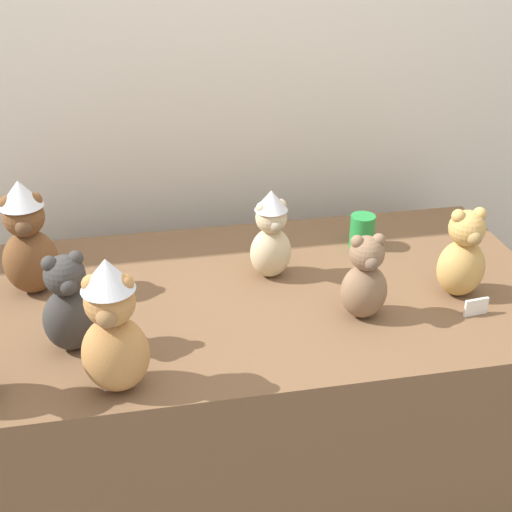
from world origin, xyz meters
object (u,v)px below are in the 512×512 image
object	(u,v)px
teddy_bear_caramel	(113,328)
teddy_bear_sand	(271,235)
teddy_bear_honey	(463,256)
display_table	(256,397)
teddy_bear_mocha	(365,279)
teddy_bear_chestnut	(27,239)
party_cup_green	(362,231)
teddy_bear_charcoal	(69,305)

from	to	relation	value
teddy_bear_caramel	teddy_bear_sand	world-z (taller)	teddy_bear_caramel
teddy_bear_honey	teddy_bear_sand	distance (m)	0.55
display_table	teddy_bear_sand	size ratio (longest dim) A/B	6.19
teddy_bear_sand	teddy_bear_honey	bearing A→B (deg)	-33.49
teddy_bear_mocha	teddy_bear_caramel	bearing A→B (deg)	-163.29
teddy_bear_chestnut	teddy_bear_honey	bearing A→B (deg)	-16.72
teddy_bear_honey	teddy_bear_sand	bearing A→B (deg)	156.00
display_table	teddy_bear_chestnut	size ratio (longest dim) A/B	4.99
party_cup_green	display_table	bearing A→B (deg)	-150.83
teddy_bear_charcoal	party_cup_green	xyz separation A→B (m)	(0.90, 0.40, -0.07)
party_cup_green	teddy_bear_chestnut	bearing A→B (deg)	-175.14
teddy_bear_chestnut	teddy_bear_honey	distance (m)	1.23
teddy_bear_honey	teddy_bear_caramel	bearing A→B (deg)	-167.51
display_table	party_cup_green	world-z (taller)	party_cup_green
display_table	teddy_bear_honey	size ratio (longest dim) A/B	6.38
teddy_bear_caramel	teddy_bear_mocha	xyz separation A→B (m)	(0.66, 0.19, -0.05)
teddy_bear_charcoal	party_cup_green	world-z (taller)	teddy_bear_charcoal
teddy_bear_mocha	display_table	bearing A→B (deg)	147.10
teddy_bear_caramel	party_cup_green	bearing A→B (deg)	45.25
teddy_bear_honey	teddy_bear_caramel	distance (m)	1.00
display_table	teddy_bear_honey	bearing A→B (deg)	-11.60
teddy_bear_honey	teddy_bear_charcoal	bearing A→B (deg)	-178.61
teddy_bear_chestnut	teddy_bear_sand	distance (m)	0.69
teddy_bear_mocha	teddy_bear_sand	bearing A→B (deg)	127.82
teddy_bear_charcoal	teddy_bear_caramel	size ratio (longest dim) A/B	0.78
display_table	teddy_bear_mocha	xyz separation A→B (m)	(0.26, -0.18, 0.50)
teddy_bear_mocha	teddy_bear_sand	distance (m)	0.33
teddy_bear_caramel	party_cup_green	size ratio (longest dim) A/B	3.14
teddy_bear_caramel	teddy_bear_honey	bearing A→B (deg)	23.15
teddy_bear_mocha	party_cup_green	xyz separation A→B (m)	(0.13, 0.39, -0.06)
teddy_bear_charcoal	party_cup_green	distance (m)	0.98
teddy_bear_honey	teddy_bear_chestnut	bearing A→B (deg)	166.50
teddy_bear_sand	party_cup_green	xyz separation A→B (m)	(0.33, 0.13, -0.08)
teddy_bear_sand	display_table	bearing A→B (deg)	-135.88
teddy_bear_caramel	teddy_bear_sand	size ratio (longest dim) A/B	1.24
teddy_bear_charcoal	teddy_bear_honey	distance (m)	1.08
teddy_bear_sand	party_cup_green	world-z (taller)	teddy_bear_sand
party_cup_green	teddy_bear_sand	bearing A→B (deg)	-158.74
display_table	party_cup_green	size ratio (longest dim) A/B	15.61
teddy_bear_charcoal	teddy_bear_mocha	distance (m)	0.77
teddy_bear_mocha	teddy_bear_sand	size ratio (longest dim) A/B	0.89
display_table	teddy_bear_sand	world-z (taller)	teddy_bear_sand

